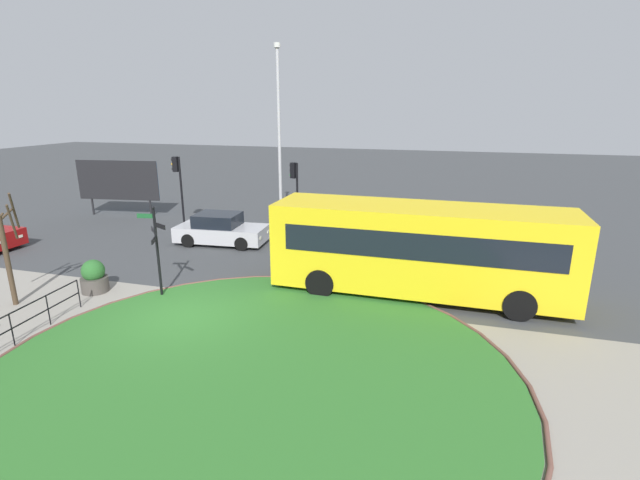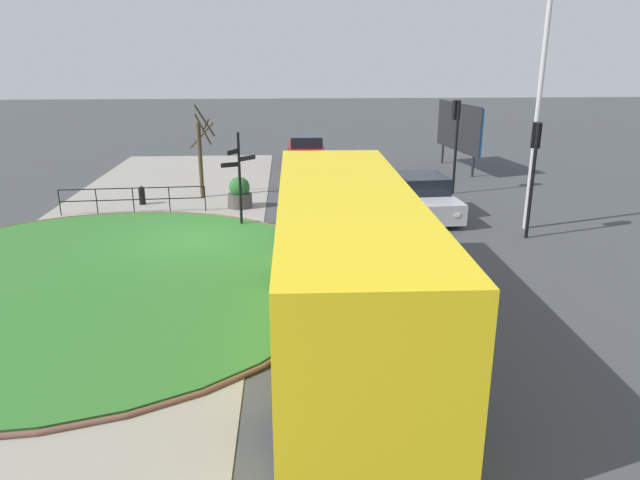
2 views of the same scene
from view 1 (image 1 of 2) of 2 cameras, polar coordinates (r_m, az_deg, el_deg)
name	(u,v)px [view 1 (image 1 of 2)]	position (r m, az deg, el deg)	size (l,w,h in m)	color
ground	(183,318)	(15.16, -16.60, -9.24)	(120.00, 120.00, 0.00)	#3D3F42
sidewalk_paving	(142,349)	(13.72, -21.10, -12.45)	(32.00, 8.02, 0.02)	gray
grass_island	(249,374)	(11.87, -8.75, -15.98)	(13.10, 13.10, 0.10)	#2D6B28
grass_kerb_ring	(249,373)	(11.87, -8.75, -15.96)	(13.41, 13.41, 0.11)	brown
signpost_directional	(156,245)	(16.34, -19.54, -0.55)	(1.16, 1.10, 3.20)	black
railing_grass_edge	(11,325)	(15.23, -33.83, -8.71)	(0.37, 5.21, 0.97)	black
bus_yellow	(419,248)	(16.12, 12.15, -0.98)	(9.98, 2.78, 3.12)	yellow
car_near_lane	(221,230)	(22.48, -12.12, 1.23)	(4.36, 2.15, 1.47)	#B7B7BC
traffic_light_near	(295,182)	(23.49, -3.13, 7.16)	(0.48, 0.32, 3.63)	black
traffic_light_far	(178,176)	(25.56, -17.13, 7.51)	(0.49, 0.30, 3.82)	black
lamppost_tall	(279,135)	(23.88, -5.06, 12.72)	(0.32, 0.32, 9.25)	#B7B7BC
billboard_left	(118,181)	(29.97, -23.63, 6.70)	(5.02, 0.83, 3.30)	black
planter_near_signpost	(94,278)	(18.13, -26.10, -4.18)	(0.92, 0.92, 1.19)	#47423D
street_tree_bare	(7,251)	(17.96, -34.16, -1.14)	(1.22, 1.14, 3.79)	#423323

